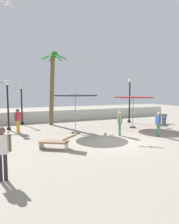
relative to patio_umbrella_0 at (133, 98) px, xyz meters
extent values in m
plane|color=#9E9384|center=(-3.74, -3.18, -2.32)|extent=(56.00, 56.00, 0.00)
cube|color=silver|center=(-3.74, 6.09, -1.80)|extent=(25.20, 0.30, 1.05)
cylinder|color=#333338|center=(0.00, 0.00, -2.28)|extent=(0.48, 0.48, 0.08)
cylinder|color=#A5A5AD|center=(0.00, 0.00, -1.11)|extent=(0.05, 0.05, 2.43)
cylinder|color=maroon|center=(0.00, 0.00, 0.09)|extent=(3.06, 3.06, 0.06)
sphere|color=#99999E|center=(0.00, 0.00, 0.19)|extent=(0.08, 0.08, 0.08)
cylinder|color=#333338|center=(-4.90, -0.13, -2.28)|extent=(0.56, 0.56, 0.08)
cylinder|color=#A5A5AD|center=(-4.90, -0.13, -1.02)|extent=(0.05, 0.05, 2.60)
cylinder|color=black|center=(-4.90, -0.13, 0.26)|extent=(2.98, 2.98, 0.06)
sphere|color=#99999E|center=(-4.90, -0.13, 0.38)|extent=(0.08, 0.08, 0.08)
cylinder|color=brown|center=(-5.35, 4.20, 0.66)|extent=(0.62, 0.36, 5.98)
sphere|color=#218024|center=(-5.09, 4.20, 3.64)|extent=(0.58, 0.58, 0.58)
ellipsoid|color=#218024|center=(-4.48, 4.15, 3.45)|extent=(1.18, 0.30, 0.51)
ellipsoid|color=#218024|center=(-4.61, 4.58, 3.45)|extent=(1.04, 0.87, 0.51)
ellipsoid|color=#218024|center=(-5.17, 4.81, 3.45)|extent=(0.35, 1.18, 0.51)
ellipsoid|color=#218024|center=(-5.57, 4.59, 3.45)|extent=(1.03, 0.89, 0.51)
ellipsoid|color=#218024|center=(-5.70, 4.25, 3.45)|extent=(1.17, 0.29, 0.51)
ellipsoid|color=#218024|center=(-5.50, 3.74, 3.45)|extent=(0.92, 1.00, 0.51)
ellipsoid|color=#218024|center=(-5.07, 3.59, 3.45)|extent=(0.23, 1.17, 0.51)
ellipsoid|color=#218024|center=(-4.66, 3.76, 3.45)|extent=(0.96, 0.97, 0.51)
cylinder|color=black|center=(-7.72, 5.36, -2.22)|extent=(0.28, 0.28, 0.20)
cylinder|color=black|center=(-7.72, 5.36, -0.81)|extent=(0.12, 0.12, 3.04)
cylinder|color=black|center=(-7.72, 5.36, 0.71)|extent=(0.22, 0.22, 0.06)
sphere|color=white|center=(-7.72, 5.36, 0.88)|extent=(0.33, 0.33, 0.33)
cylinder|color=black|center=(-8.94, 3.15, -2.22)|extent=(0.28, 0.28, 0.20)
cylinder|color=black|center=(-8.94, 3.15, -0.69)|extent=(0.12, 0.12, 3.27)
cylinder|color=black|center=(-8.94, 3.15, 0.94)|extent=(0.22, 0.22, 0.06)
sphere|color=white|center=(-8.94, 3.15, 1.14)|extent=(0.40, 0.40, 0.40)
cylinder|color=black|center=(1.42, 2.39, -2.22)|extent=(0.28, 0.28, 0.20)
cylinder|color=black|center=(1.42, 2.39, -0.50)|extent=(0.12, 0.12, 3.64)
cylinder|color=black|center=(1.42, 2.39, 1.32)|extent=(0.22, 0.22, 0.06)
sphere|color=white|center=(1.42, 2.39, 1.49)|extent=(0.35, 0.35, 0.35)
cube|color=#B7B7BC|center=(-7.77, -2.84, -2.15)|extent=(0.34, 0.48, 0.35)
cube|color=#B7B7BC|center=(-6.69, -3.57, -2.15)|extent=(0.34, 0.48, 0.35)
cube|color=#8C6B4C|center=(-7.23, -3.20, -1.97)|extent=(1.47, 1.24, 0.08)
cube|color=#8C6B4C|center=(-6.54, -3.67, -1.68)|extent=(0.83, 0.81, 0.34)
cube|color=#B7B7BC|center=(2.61, -0.18, -2.15)|extent=(0.33, 0.48, 0.35)
cube|color=#B7B7BC|center=(3.71, 0.52, -2.15)|extent=(0.33, 0.48, 0.35)
cube|color=#33383D|center=(3.16, 0.17, -1.97)|extent=(1.48, 1.22, 0.08)
cube|color=#33383D|center=(3.91, 0.65, -1.71)|extent=(0.78, 0.77, 0.44)
cylinder|color=#3F8C59|center=(-2.53, -1.94, -1.93)|extent=(0.12, 0.12, 0.79)
cylinder|color=#3F8C59|center=(-2.59, -2.08, -1.93)|extent=(0.12, 0.12, 0.79)
cube|color=#3F8C59|center=(-2.56, -2.01, -1.25)|extent=(0.36, 0.43, 0.56)
sphere|color=tan|center=(-2.56, -2.01, -0.86)|extent=(0.21, 0.21, 0.21)
cylinder|color=tan|center=(-2.46, -1.79, -1.22)|extent=(0.08, 0.08, 0.51)
cylinder|color=tan|center=(-2.66, -2.23, -1.22)|extent=(0.08, 0.08, 0.51)
cylinder|color=gold|center=(-8.36, 1.80, -1.90)|extent=(0.12, 0.12, 0.85)
cylinder|color=gold|center=(-8.48, 1.69, -1.90)|extent=(0.12, 0.12, 0.85)
cube|color=#D8333F|center=(-8.42, 1.74, -1.18)|extent=(0.43, 0.42, 0.60)
sphere|color=brown|center=(-8.42, 1.74, -0.76)|extent=(0.23, 0.23, 0.23)
cylinder|color=brown|center=(-8.24, 1.90, -1.15)|extent=(0.08, 0.08, 0.54)
cylinder|color=brown|center=(-8.60, 1.59, -1.15)|extent=(0.08, 0.08, 0.54)
cylinder|color=#26262D|center=(-9.57, -6.08, -1.89)|extent=(0.12, 0.12, 0.88)
cylinder|color=#26262D|center=(-9.72, -6.04, -1.89)|extent=(0.12, 0.12, 0.88)
cube|color=silver|center=(-9.65, -6.06, -1.14)|extent=(0.41, 0.33, 0.62)
sphere|color=brown|center=(-9.65, -6.06, -0.71)|extent=(0.24, 0.24, 0.24)
cylinder|color=brown|center=(-9.42, -6.12, -1.11)|extent=(0.08, 0.08, 0.56)
cylinder|color=#3F8C59|center=(-0.49, -3.22, -1.93)|extent=(0.12, 0.12, 0.79)
cylinder|color=#3F8C59|center=(-0.51, -3.38, -1.93)|extent=(0.12, 0.12, 0.79)
cube|color=#3359B2|center=(-0.50, -3.30, -1.26)|extent=(0.27, 0.38, 0.56)
sphere|color=beige|center=(-0.50, -3.30, -0.87)|extent=(0.21, 0.21, 0.21)
cylinder|color=beige|center=(-0.48, -3.06, -1.23)|extent=(0.08, 0.08, 0.50)
cylinder|color=beige|center=(-0.53, -3.54, -1.23)|extent=(0.08, 0.08, 0.50)
ellipsoid|color=white|center=(-3.77, 0.04, 2.58)|extent=(0.29, 0.33, 0.12)
sphere|color=white|center=(-3.66, 0.17, 2.61)|extent=(0.10, 0.10, 0.10)
cube|color=silver|center=(-4.00, 0.22, 2.60)|extent=(0.54, 0.47, 0.15)
cube|color=silver|center=(-3.54, -0.15, 2.60)|extent=(0.55, 0.47, 0.12)
ellipsoid|color=white|center=(-9.22, -4.02, 3.90)|extent=(0.31, 0.32, 0.12)
sphere|color=white|center=(-9.10, -4.15, 3.93)|extent=(0.10, 0.10, 0.10)
cube|color=silver|center=(-9.03, -3.84, 3.92)|extent=(0.48, 0.46, 0.07)
cube|color=silver|center=(-9.41, -4.20, 3.92)|extent=(0.48, 0.46, 0.10)
camera|label=1|loc=(-9.79, -12.81, 0.48)|focal=32.32mm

